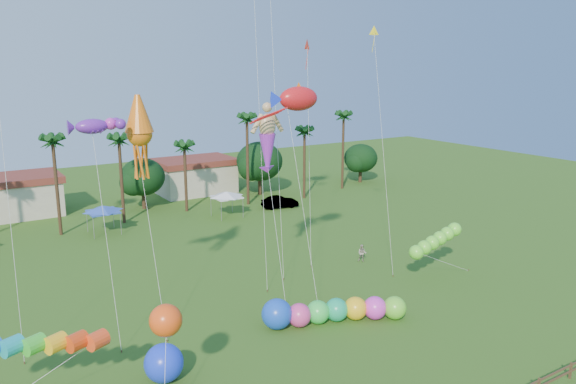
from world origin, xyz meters
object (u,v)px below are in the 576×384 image
caterpillar_inflatable (329,311)px  car_b (280,202)px  blue_ball (164,363)px  spectator_b (362,253)px

caterpillar_inflatable → car_b: bearing=85.8°
caterpillar_inflatable → blue_ball: size_ratio=4.48×
spectator_b → caterpillar_inflatable: (-9.94, -8.40, 0.08)m
car_b → blue_ball: blue_ball is taller
car_b → caterpillar_inflatable: bearing=165.4°
car_b → spectator_b: spectator_b is taller
spectator_b → blue_ball: size_ratio=0.72×
car_b → caterpillar_inflatable: 32.27m
spectator_b → blue_ball: 24.07m
car_b → blue_ball: size_ratio=2.03×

